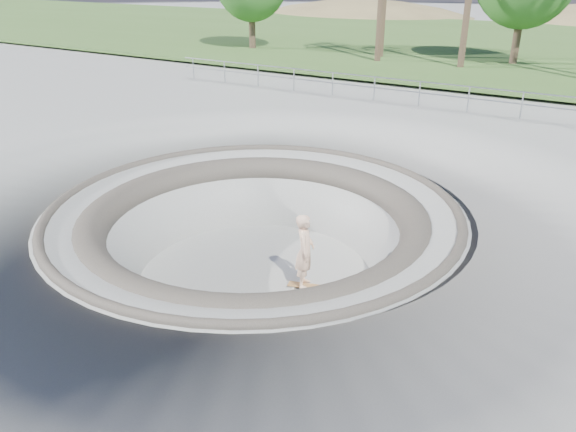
% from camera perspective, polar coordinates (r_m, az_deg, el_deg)
% --- Properties ---
extents(ground, '(180.00, 180.00, 0.00)m').
position_cam_1_polar(ground, '(13.97, -3.43, 0.88)').
color(ground, '#9B9C97').
rests_on(ground, ground).
extents(skate_bowl, '(14.00, 14.00, 4.10)m').
position_cam_1_polar(skate_bowl, '(14.79, -3.26, -5.64)').
color(skate_bowl, '#9B9C97').
rests_on(skate_bowl, ground).
extents(grass_strip, '(180.00, 36.00, 0.12)m').
position_cam_1_polar(grass_strip, '(45.43, 22.64, 15.71)').
color(grass_strip, '#395B24').
rests_on(grass_strip, ground).
extents(safety_railing, '(25.00, 0.06, 1.03)m').
position_cam_1_polar(safety_railing, '(24.17, 13.20, 12.04)').
color(safety_railing, gray).
rests_on(safety_railing, ground).
extents(skateboard, '(0.86, 0.47, 0.09)m').
position_cam_1_polar(skateboard, '(14.16, 1.68, -7.09)').
color(skateboard, olive).
rests_on(skateboard, ground).
extents(skater, '(0.71, 0.83, 1.92)m').
position_cam_1_polar(skater, '(13.68, 1.73, -3.58)').
color(skater, beige).
rests_on(skater, skateboard).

